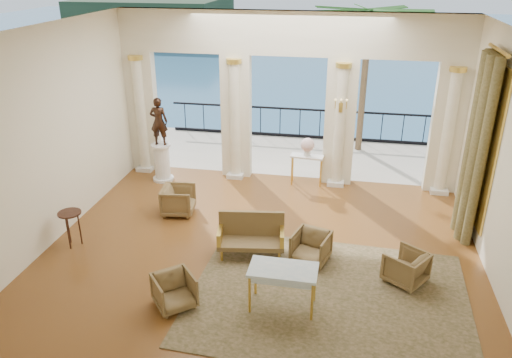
% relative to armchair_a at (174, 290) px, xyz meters
% --- Properties ---
extents(floor, '(9.00, 9.00, 0.00)m').
position_rel_armchair_a_xyz_m(floor, '(1.17, 2.14, -0.34)').
color(floor, '#492E14').
rests_on(floor, ground).
extents(room_walls, '(9.00, 9.00, 9.00)m').
position_rel_armchair_a_xyz_m(room_walls, '(1.17, 1.03, 2.54)').
color(room_walls, white).
rests_on(room_walls, ground).
extents(arcade, '(9.00, 0.56, 4.50)m').
position_rel_armchair_a_xyz_m(arcade, '(1.17, 5.97, 2.24)').
color(arcade, beige).
rests_on(arcade, ground).
extents(terrace, '(10.00, 3.60, 0.10)m').
position_rel_armchair_a_xyz_m(terrace, '(1.17, 7.94, -0.39)').
color(terrace, '#AFA492').
rests_on(terrace, ground).
extents(balustrade, '(9.00, 0.06, 1.03)m').
position_rel_armchair_a_xyz_m(balustrade, '(1.17, 9.54, 0.07)').
color(balustrade, black).
rests_on(balustrade, terrace).
extents(palm_tree, '(2.00, 2.00, 4.50)m').
position_rel_armchair_a_xyz_m(palm_tree, '(3.17, 8.74, 3.75)').
color(palm_tree, '#4C3823').
rests_on(palm_tree, terrace).
extents(headland, '(22.00, 18.00, 6.00)m').
position_rel_armchair_a_xyz_m(headland, '(-28.83, 72.14, -3.34)').
color(headland, black).
rests_on(headland, sea).
extents(sea, '(160.00, 160.00, 0.00)m').
position_rel_armchair_a_xyz_m(sea, '(1.17, 62.14, -6.34)').
color(sea, '#235783').
rests_on(sea, ground).
extents(curtain, '(0.33, 1.40, 4.09)m').
position_rel_armchair_a_xyz_m(curtain, '(5.46, 3.64, 1.68)').
color(curtain, '#4F4823').
rests_on(curtain, ground).
extents(window_frame, '(0.04, 1.60, 3.40)m').
position_rel_armchair_a_xyz_m(window_frame, '(5.64, 3.64, 1.76)').
color(window_frame, gold).
rests_on(window_frame, room_walls).
extents(wall_sconce, '(0.30, 0.11, 0.33)m').
position_rel_armchair_a_xyz_m(wall_sconce, '(2.57, 5.65, 1.89)').
color(wall_sconce, gold).
rests_on(wall_sconce, arcade).
extents(rug, '(5.13, 4.08, 0.02)m').
position_rel_armchair_a_xyz_m(rug, '(2.67, 0.75, -0.33)').
color(rug, '#333718').
rests_on(rug, ground).
extents(armchair_a, '(0.91, 0.90, 0.68)m').
position_rel_armchair_a_xyz_m(armchair_a, '(0.00, 0.00, 0.00)').
color(armchair_a, '#4F3A21').
rests_on(armchair_a, ground).
extents(armchair_b, '(0.84, 0.81, 0.71)m').
position_rel_armchair_a_xyz_m(armchair_b, '(2.23, 1.88, 0.01)').
color(armchair_b, '#4F3A21').
rests_on(armchair_b, ground).
extents(armchair_c, '(0.92, 0.93, 0.71)m').
position_rel_armchair_a_xyz_m(armchair_c, '(4.06, 1.51, 0.01)').
color(armchair_c, '#4F3A21').
rests_on(armchair_c, ground).
extents(armchair_d, '(0.77, 0.81, 0.76)m').
position_rel_armchair_a_xyz_m(armchair_d, '(-1.08, 3.39, 0.04)').
color(armchair_d, '#4F3A21').
rests_on(armchair_d, ground).
extents(settee, '(1.43, 0.77, 0.90)m').
position_rel_armchair_a_xyz_m(settee, '(0.99, 1.94, 0.11)').
color(settee, '#4F3A21').
rests_on(settee, ground).
extents(game_table, '(1.18, 0.65, 0.81)m').
position_rel_armchair_a_xyz_m(game_table, '(1.88, 0.32, 0.38)').
color(game_table, '#9CB5BF').
rests_on(game_table, ground).
extents(pedestal, '(0.57, 0.57, 1.05)m').
position_rel_armchair_a_xyz_m(pedestal, '(-2.17, 5.22, 0.16)').
color(pedestal, silver).
rests_on(pedestal, ground).
extents(statue, '(0.50, 0.35, 1.30)m').
position_rel_armchair_a_xyz_m(statue, '(-2.17, 5.22, 1.36)').
color(statue, black).
rests_on(statue, pedestal).
extents(console_table, '(0.90, 0.42, 0.83)m').
position_rel_armchair_a_xyz_m(console_table, '(1.77, 5.69, 0.35)').
color(console_table, silver).
rests_on(console_table, ground).
extents(urn, '(0.37, 0.37, 0.49)m').
position_rel_armchair_a_xyz_m(urn, '(1.77, 5.69, 0.77)').
color(urn, silver).
rests_on(urn, console_table).
extents(side_table, '(0.49, 0.49, 0.79)m').
position_rel_armchair_a_xyz_m(side_table, '(-2.83, 1.56, 0.34)').
color(side_table, black).
rests_on(side_table, ground).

